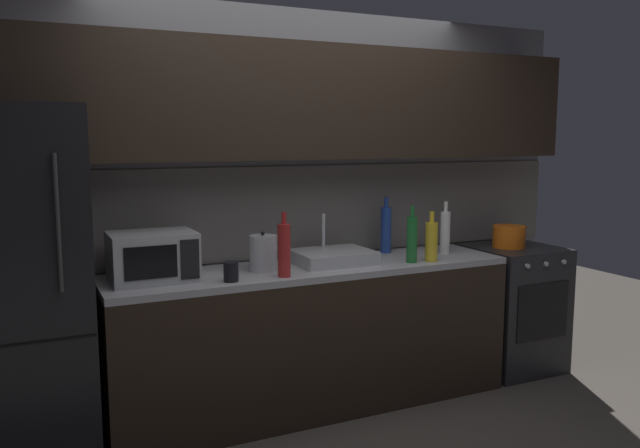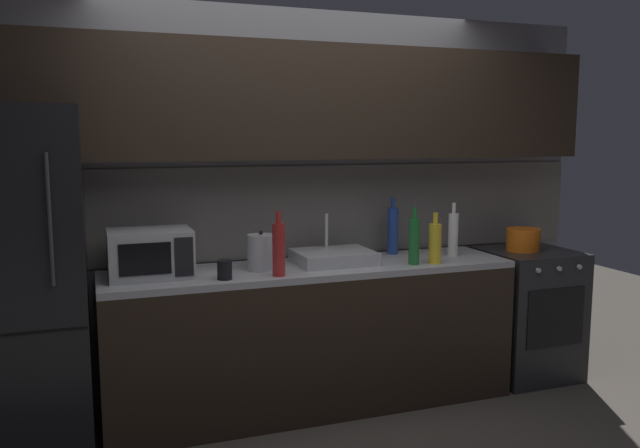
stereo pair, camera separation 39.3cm
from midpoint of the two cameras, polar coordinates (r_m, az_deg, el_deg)
name	(u,v)px [view 2 (the right image)]	position (r m, az deg, el deg)	size (l,w,h in m)	color
back_wall	(297,158)	(4.15, 0.68, 5.83)	(4.27, 0.44, 2.50)	slate
counter_run	(313,336)	(4.07, 2.15, -9.98)	(2.53, 0.60, 0.90)	black
refrigerator	(19,282)	(3.68, -22.43, -4.85)	(0.68, 0.69, 1.85)	black
oven_range	(526,313)	(4.88, 20.10, -7.43)	(0.60, 0.62, 0.90)	#232326
microwave	(150,253)	(3.70, -11.93, -2.59)	(0.46, 0.35, 0.27)	#A8AAAF
sink_basin	(334,257)	(4.03, 4.02, -2.95)	(0.48, 0.38, 0.30)	#ADAFB5
kettle	(261,252)	(3.82, -2.32, -2.53)	(0.20, 0.16, 0.24)	#B7BABF
wine_bottle_blue	(393,230)	(4.38, 9.04, -0.56)	(0.07, 0.07, 0.38)	#234299
wine_bottle_red	(279,249)	(3.64, -0.61, -2.24)	(0.07, 0.07, 0.37)	#A82323
wine_bottle_white	(453,234)	(4.39, 14.27, -0.87)	(0.07, 0.07, 0.36)	silver
wine_bottle_yellow	(435,243)	(4.11, 12.88, -1.65)	(0.08, 0.08, 0.32)	gold
wine_bottle_green	(414,240)	(4.05, 11.13, -1.46)	(0.07, 0.07, 0.36)	#1E6B2D
mug_dark	(225,270)	(3.59, -5.37, -4.10)	(0.08, 0.08, 0.11)	black
cooking_pot	(523,240)	(4.74, 19.88, -1.33)	(0.23, 0.23, 0.16)	orange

